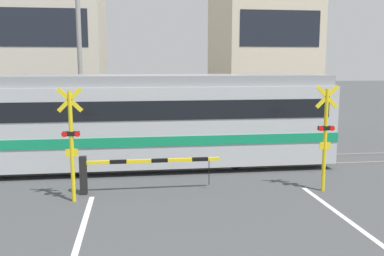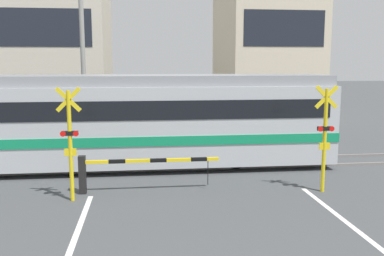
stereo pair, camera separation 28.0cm
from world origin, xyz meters
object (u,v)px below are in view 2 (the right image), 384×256
Objects in this scene: pedestrian at (197,123)px; crossing_barrier_far at (233,132)px; crossing_barrier_near at (120,167)px; crossing_signal_right at (325,134)px; crossing_signal_left at (70,139)px; commuter_train at (75,119)px.

crossing_barrier_far is at bearing -51.53° from pedestrian.
pedestrian is at bearing 128.47° from crossing_barrier_far.
crossing_signal_right is at bearing -6.01° from crossing_barrier_near.
crossing_signal_left is at bearing 180.00° from crossing_signal_right.
crossing_signal_right reaches higher than crossing_barrier_far.
commuter_train is 6.99m from crossing_barrier_far.
crossing_barrier_near is 1.00× the size of crossing_barrier_far.
crossing_signal_left is at bearing -83.71° from commuter_train.
crossing_barrier_far is 1.31× the size of crossing_signal_left.
crossing_signal_right is at bearing -78.91° from crossing_barrier_far.
crossing_signal_left is (-5.91, -6.50, 0.98)m from crossing_barrier_far.
crossing_signal_left reaches higher than pedestrian.
crossing_signal_left is 1.00× the size of crossing_signal_right.
crossing_barrier_near is at bearing 26.03° from crossing_signal_left.
crossing_barrier_near is 2.50× the size of pedestrian.
commuter_train is at bearing -137.38° from pedestrian.
crossing_barrier_near is 1.31× the size of crossing_signal_left.
commuter_train is 11.18× the size of pedestrian.
pedestrian is (4.94, 4.54, -0.84)m from commuter_train.
crossing_signal_left is (-1.27, -0.62, 0.98)m from crossing_barrier_near.
crossing_signal_right is at bearing 0.00° from crossing_signal_left.
crossing_signal_right is 1.91× the size of pedestrian.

